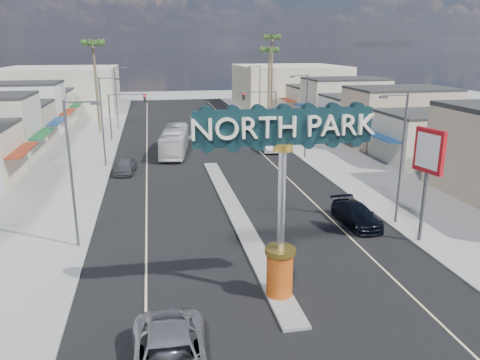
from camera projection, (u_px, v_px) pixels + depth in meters
name	position (u px, v px, depth m)	size (l,w,h in m)	color
ground	(209.00, 162.00, 49.62)	(160.00, 160.00, 0.00)	gray
road	(209.00, 162.00, 49.62)	(20.00, 120.00, 0.01)	black
median_island	(236.00, 213.00, 34.50)	(1.30, 30.00, 0.16)	gray
sidewalk_left	(71.00, 168.00, 47.09)	(8.00, 120.00, 0.12)	gray
sidewalk_right	(334.00, 156.00, 52.11)	(8.00, 120.00, 0.12)	gray
storefront_row_right	(367.00, 112.00, 65.35)	(12.00, 42.00, 6.00)	#B7B29E
backdrop_far_left	(61.00, 89.00, 87.01)	(20.00, 20.00, 8.00)	#B7B29E
backdrop_far_right	(289.00, 86.00, 94.90)	(20.00, 20.00, 8.00)	beige
gateway_sign	(282.00, 182.00, 21.53)	(8.20, 1.50, 9.15)	#CD4A0F
traffic_signal_left	(124.00, 107.00, 59.98)	(5.09, 0.45, 6.00)	#47474C
traffic_signal_right	(263.00, 104.00, 63.28)	(5.09, 0.45, 6.00)	#47474C
streetlight_l_near	(73.00, 168.00, 27.46)	(2.03, 0.22, 9.00)	#47474C
streetlight_l_mid	(104.00, 118.00, 46.33)	(2.03, 0.22, 9.00)	#47474C
streetlight_l_far	(117.00, 95.00, 67.09)	(2.03, 0.22, 9.00)	#47474C
streetlight_r_near	(400.00, 153.00, 31.21)	(2.03, 0.22, 9.00)	#47474C
streetlight_r_mid	(305.00, 112.00, 50.08)	(2.03, 0.22, 9.00)	#47474C
streetlight_r_far	(259.00, 92.00, 70.83)	(2.03, 0.22, 9.00)	#47474C
palm_left_far	(93.00, 49.00, 62.95)	(2.60, 2.60, 13.10)	brown
palm_right_mid	(269.00, 54.00, 73.52)	(2.60, 2.60, 12.10)	brown
palm_right_far	(272.00, 42.00, 79.05)	(2.60, 2.60, 14.10)	brown
suv_right	(356.00, 215.00, 32.30)	(2.04, 5.02, 1.46)	black
car_parked_left	(125.00, 166.00, 45.28)	(1.73, 4.31, 1.47)	#5A595E
car_parked_right	(270.00, 144.00, 54.78)	(1.79, 5.13, 1.69)	white
city_bus	(174.00, 141.00, 53.18)	(2.49, 10.63, 2.96)	silver
bank_pylon_sign	(428.00, 157.00, 28.13)	(0.75, 2.23, 7.11)	#47474C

